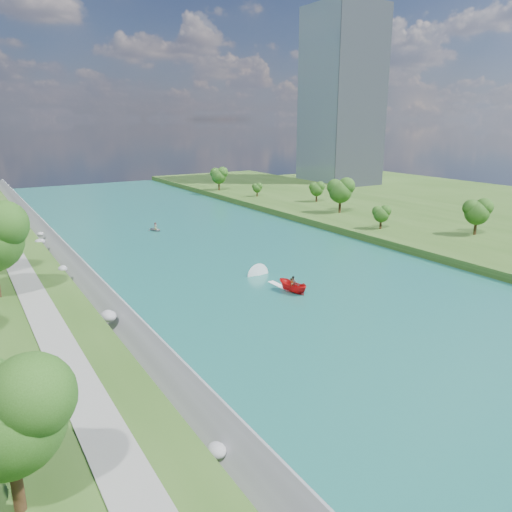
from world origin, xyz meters
TOP-DOWN VIEW (x-y plane):
  - ground at (0.00, 0.00)m, footprint 260.00×260.00m
  - river_water at (0.00, 20.00)m, footprint 55.00×240.00m
  - berm_east at (49.50, 20.00)m, footprint 44.00×240.00m
  - riprap_bank at (-25.86, 18.78)m, footprint 4.81×236.00m
  - riverside_path at (-32.50, 20.00)m, footprint 3.00×200.00m
  - office_tower at (82.50, 95.00)m, footprint 22.00×22.00m
  - trees_east at (38.91, 24.80)m, footprint 18.23×136.07m
  - motorboat at (-1.16, 6.53)m, footprint 3.60×19.22m
  - raft at (-3.44, 51.81)m, footprint 3.04×3.75m

SIDE VIEW (x-z plane):
  - ground at x=0.00m, z-range 0.00..0.00m
  - river_water at x=0.00m, z-range 0.00..0.10m
  - raft at x=-3.44m, z-range -0.37..1.36m
  - berm_east at x=49.50m, z-range 0.00..1.50m
  - motorboat at x=-1.16m, z-range -0.20..1.97m
  - riprap_bank at x=-25.86m, z-range -0.28..3.93m
  - riverside_path at x=-32.50m, z-range 3.50..3.60m
  - trees_east at x=38.91m, z-range 0.80..10.34m
  - office_tower at x=82.50m, z-range 0.00..60.00m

